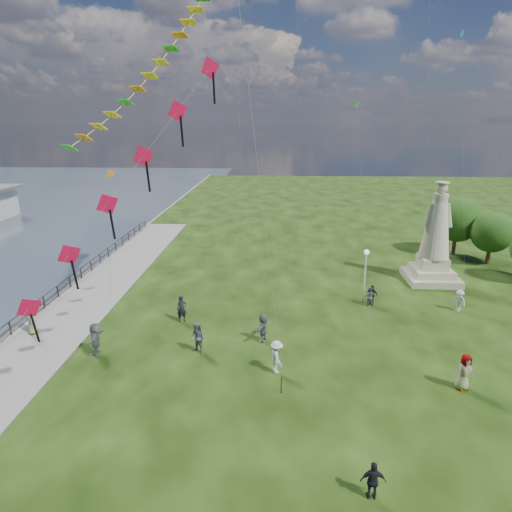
# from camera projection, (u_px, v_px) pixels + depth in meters

# --- Properties ---
(waterfront) EXTENTS (200.00, 200.00, 1.51)m
(waterfront) POSITION_uv_depth(u_px,v_px,m) (37.00, 330.00, 27.60)
(waterfront) COLOR #323D4B
(waterfront) RESTS_ON ground
(statue) EXTENTS (4.08, 4.08, 8.27)m
(statue) POSITION_uv_depth(u_px,v_px,m) (435.00, 245.00, 34.98)
(statue) COLOR tan
(statue) RESTS_ON ground
(lamppost) EXTENTS (0.37, 0.37, 4.04)m
(lamppost) POSITION_uv_depth(u_px,v_px,m) (366.00, 265.00, 30.87)
(lamppost) COLOR silver
(lamppost) RESTS_ON ground
(tree_row) EXTENTS (7.15, 11.56, 5.75)m
(tree_row) POSITION_uv_depth(u_px,v_px,m) (484.00, 230.00, 39.41)
(tree_row) COLOR #382314
(tree_row) RESTS_ON ground
(person_1) EXTENTS (1.07, 0.97, 1.88)m
(person_1) POSITION_uv_depth(u_px,v_px,m) (198.00, 338.00, 24.49)
(person_1) COLOR #595960
(person_1) RESTS_ON ground
(person_2) EXTENTS (1.02, 1.32, 1.82)m
(person_2) POSITION_uv_depth(u_px,v_px,m) (276.00, 357.00, 22.62)
(person_2) COLOR silver
(person_2) RESTS_ON ground
(person_3) EXTENTS (0.91, 0.48, 1.53)m
(person_3) POSITION_uv_depth(u_px,v_px,m) (373.00, 481.00, 15.02)
(person_3) COLOR black
(person_3) RESTS_ON ground
(person_4) EXTENTS (1.08, 0.88, 1.92)m
(person_4) POSITION_uv_depth(u_px,v_px,m) (464.00, 372.00, 21.15)
(person_4) COLOR #595960
(person_4) RESTS_ON ground
(person_5) EXTENTS (1.08, 1.89, 1.92)m
(person_5) POSITION_uv_depth(u_px,v_px,m) (96.00, 339.00, 24.40)
(person_5) COLOR #595960
(person_5) RESTS_ON ground
(person_6) EXTENTS (0.79, 0.67, 1.83)m
(person_6) POSITION_uv_depth(u_px,v_px,m) (182.00, 309.00, 28.36)
(person_6) COLOR black
(person_6) RESTS_ON ground
(person_7) EXTENTS (0.78, 0.57, 1.46)m
(person_7) POSITION_uv_depth(u_px,v_px,m) (369.00, 296.00, 30.85)
(person_7) COLOR #595960
(person_7) RESTS_ON ground
(person_8) EXTENTS (0.98, 1.13, 1.56)m
(person_8) POSITION_uv_depth(u_px,v_px,m) (459.00, 301.00, 30.01)
(person_8) COLOR silver
(person_8) RESTS_ON ground
(person_9) EXTENTS (0.98, 0.87, 1.51)m
(person_9) POSITION_uv_depth(u_px,v_px,m) (372.00, 295.00, 31.09)
(person_9) COLOR black
(person_9) RESTS_ON ground
(person_10) EXTENTS (0.93, 1.10, 1.92)m
(person_10) POSITION_uv_depth(u_px,v_px,m) (32.00, 321.00, 26.58)
(person_10) COLOR #595960
(person_10) RESTS_ON ground
(person_11) EXTENTS (1.28, 1.80, 1.78)m
(person_11) POSITION_uv_depth(u_px,v_px,m) (263.00, 328.00, 25.84)
(person_11) COLOR #595960
(person_11) RESTS_ON ground
(red_kite_train) EXTENTS (10.65, 9.35, 15.87)m
(red_kite_train) POSITION_uv_depth(u_px,v_px,m) (122.00, 188.00, 20.04)
(red_kite_train) COLOR black
(red_kite_train) RESTS_ON ground
(small_kites) EXTENTS (28.37, 17.90, 32.59)m
(small_kites) POSITION_uv_depth(u_px,v_px,m) (322.00, 75.00, 36.16)
(small_kites) COLOR #B90A30
(small_kites) RESTS_ON ground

